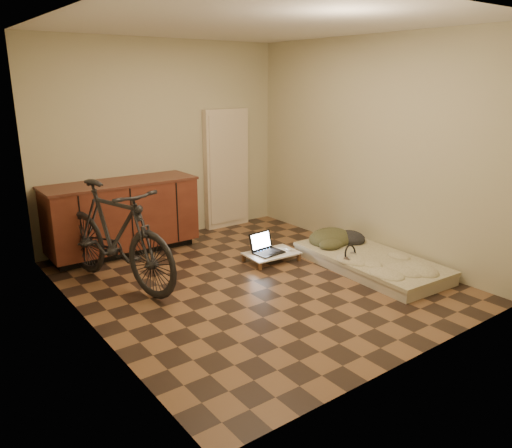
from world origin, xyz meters
TOP-DOWN VIEW (x-y plane):
  - room_shell at (0.00, 0.00)m, footprint 3.50×4.00m
  - cabinets at (-0.75, 1.70)m, footprint 1.84×0.62m
  - appliance_panel at (0.95, 1.94)m, footprint 0.70×0.10m
  - bicycle at (-1.20, 0.77)m, footprint 1.02×1.94m
  - futon at (1.30, -0.51)m, footprint 0.94×1.81m
  - clothing_pile at (1.35, 0.10)m, footprint 0.63×0.54m
  - headphones at (1.01, -0.46)m, footprint 0.28×0.26m
  - lap_desk at (0.54, 0.36)m, footprint 0.65×0.44m
  - laptop at (0.50, 0.42)m, footprint 0.36×0.33m
  - mouse at (0.75, 0.30)m, footprint 0.06×0.10m

SIDE VIEW (x-z plane):
  - futon at x=1.30m, z-range 0.00..0.15m
  - lap_desk at x=0.54m, z-range 0.04..0.14m
  - mouse at x=0.75m, z-range 0.10..0.14m
  - laptop at x=0.50m, z-range 0.04..0.27m
  - headphones at x=1.01m, z-range 0.15..0.31m
  - clothing_pile at x=1.35m, z-range 0.15..0.40m
  - cabinets at x=-0.75m, z-range 0.01..0.92m
  - bicycle at x=-1.20m, z-range 0.00..1.21m
  - appliance_panel at x=0.95m, z-range 0.00..1.70m
  - room_shell at x=0.00m, z-range 0.00..2.60m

